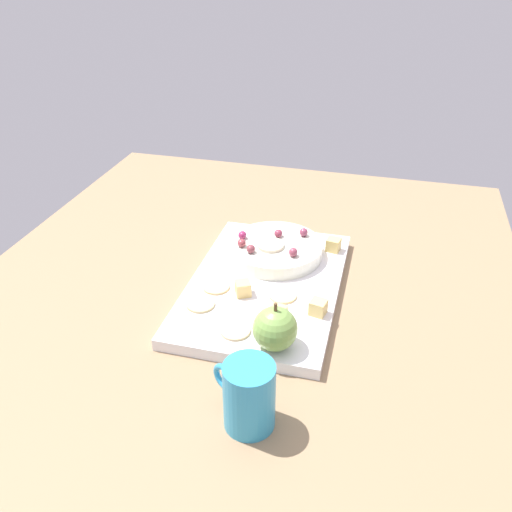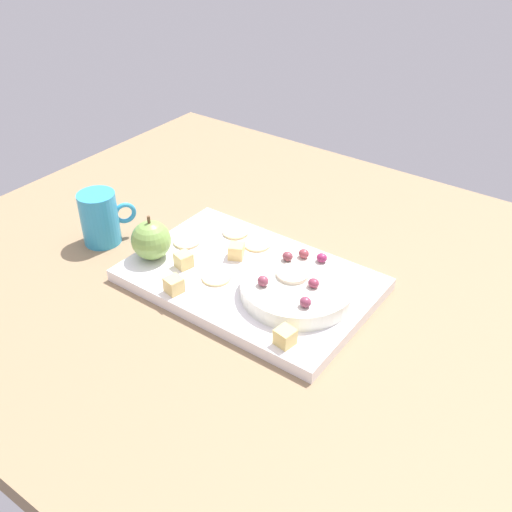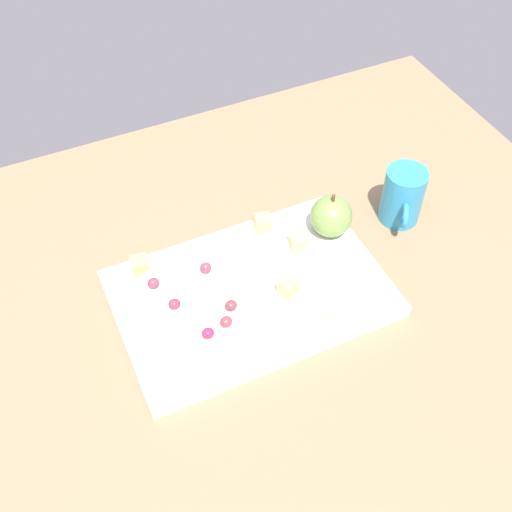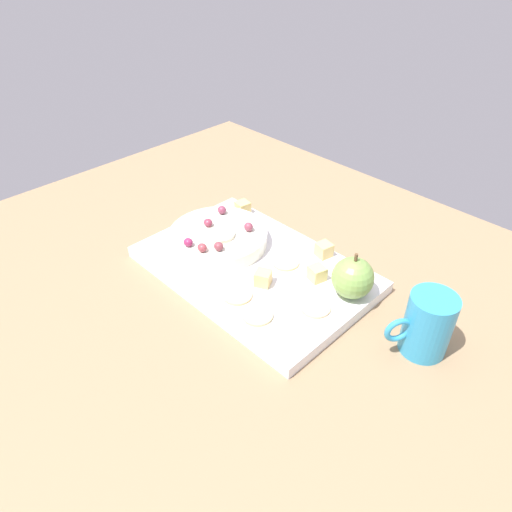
% 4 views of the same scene
% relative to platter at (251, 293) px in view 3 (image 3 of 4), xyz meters
% --- Properties ---
extents(table, '(1.13, 0.96, 0.04)m').
position_rel_platter_xyz_m(table, '(0.01, -0.04, -0.03)').
color(table, '#8E7252').
rests_on(table, ground).
extents(platter, '(0.38, 0.25, 0.02)m').
position_rel_platter_xyz_m(platter, '(0.00, 0.00, 0.00)').
color(platter, white).
rests_on(platter, table).
extents(serving_dish, '(0.17, 0.17, 0.03)m').
position_rel_platter_xyz_m(serving_dish, '(-0.09, -0.00, 0.02)').
color(serving_dish, white).
rests_on(serving_dish, platter).
extents(apple_whole, '(0.06, 0.06, 0.06)m').
position_rel_platter_xyz_m(apple_whole, '(0.16, 0.05, 0.04)').
color(apple_whole, '#7AA34C').
rests_on(apple_whole, platter).
extents(apple_stem, '(0.01, 0.01, 0.01)m').
position_rel_platter_xyz_m(apple_stem, '(0.16, 0.05, 0.08)').
color(apple_stem, brown).
rests_on(apple_stem, apple_whole).
extents(cheese_cube_0, '(0.03, 0.03, 0.02)m').
position_rel_platter_xyz_m(cheese_cube_0, '(0.07, 0.10, 0.02)').
color(cheese_cube_0, '#E4C574').
rests_on(cheese_cube_0, platter).
extents(cheese_cube_1, '(0.03, 0.03, 0.02)m').
position_rel_platter_xyz_m(cheese_cube_1, '(0.10, 0.04, 0.02)').
color(cheese_cube_1, '#E2C878').
rests_on(cheese_cube_1, platter).
extents(cheese_cube_2, '(0.03, 0.03, 0.02)m').
position_rel_platter_xyz_m(cheese_cube_2, '(0.05, -0.03, 0.02)').
color(cheese_cube_2, '#EEC574').
rests_on(cheese_cube_2, platter).
extents(cheese_cube_3, '(0.03, 0.03, 0.02)m').
position_rel_platter_xyz_m(cheese_cube_3, '(-0.13, 0.10, 0.02)').
color(cheese_cube_3, '#E6C870').
rests_on(cheese_cube_3, platter).
extents(cracker_0, '(0.05, 0.05, 0.00)m').
position_rel_platter_xyz_m(cracker_0, '(0.14, -0.01, 0.01)').
color(cracker_0, '#D4B387').
rests_on(cracker_0, platter).
extents(cracker_1, '(0.05, 0.05, 0.00)m').
position_rel_platter_xyz_m(cracker_1, '(0.09, -0.08, 0.01)').
color(cracker_1, '#D4BC81').
rests_on(cracker_1, platter).
extents(cracker_2, '(0.05, 0.05, 0.00)m').
position_rel_platter_xyz_m(cracker_2, '(0.04, -0.07, 0.01)').
color(cracker_2, '#DFBE83').
rests_on(cracker_2, platter).
extents(cracker_3, '(0.05, 0.05, 0.00)m').
position_rel_platter_xyz_m(cracker_3, '(0.04, 0.04, 0.01)').
color(cracker_3, '#E2C685').
rests_on(cracker_3, platter).
extents(grape_0, '(0.02, 0.02, 0.01)m').
position_rel_platter_xyz_m(grape_0, '(-0.06, -0.06, 0.04)').
color(grape_0, '#933B43').
rests_on(grape_0, serving_dish).
extents(grape_1, '(0.02, 0.02, 0.01)m').
position_rel_platter_xyz_m(grape_1, '(-0.11, -0.00, 0.04)').
color(grape_1, '#8A3247').
rests_on(grape_1, serving_dish).
extents(grape_2, '(0.02, 0.02, 0.01)m').
position_rel_platter_xyz_m(grape_2, '(-0.09, -0.07, 0.04)').
color(grape_2, '#912752').
rests_on(grape_2, serving_dish).
extents(grape_3, '(0.02, 0.02, 0.02)m').
position_rel_platter_xyz_m(grape_3, '(-0.05, 0.04, 0.04)').
color(grape_3, '#8B3C4E').
rests_on(grape_3, serving_dish).
extents(grape_4, '(0.02, 0.02, 0.02)m').
position_rel_platter_xyz_m(grape_4, '(-0.13, 0.04, 0.04)').
color(grape_4, '#863850').
rests_on(grape_4, serving_dish).
extents(grape_5, '(0.02, 0.02, 0.01)m').
position_rel_platter_xyz_m(grape_5, '(-0.05, -0.03, 0.04)').
color(grape_5, brown).
rests_on(grape_5, serving_dish).
extents(apple_slice_0, '(0.05, 0.05, 0.01)m').
position_rel_platter_xyz_m(apple_slice_0, '(-0.07, -0.01, 0.04)').
color(apple_slice_0, beige).
rests_on(apple_slice_0, serving_dish).
extents(cup, '(0.07, 0.09, 0.09)m').
position_rel_platter_xyz_m(cup, '(0.28, 0.05, 0.04)').
color(cup, '#3096C5').
rests_on(cup, table).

